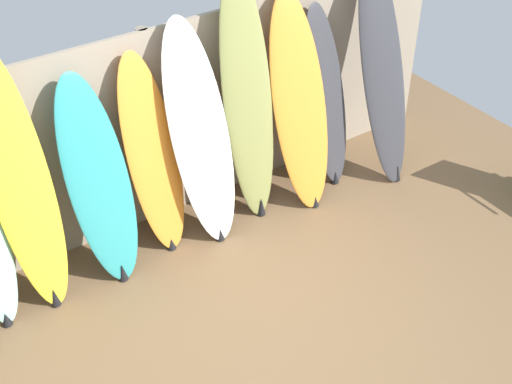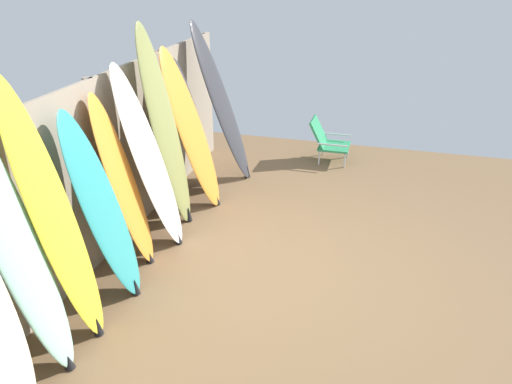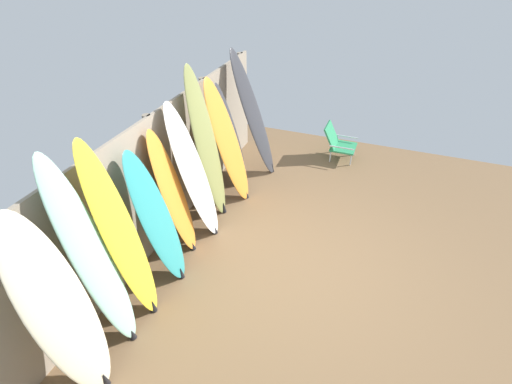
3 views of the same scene
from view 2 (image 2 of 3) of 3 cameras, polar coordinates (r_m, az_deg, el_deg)
ground at (r=4.92m, az=5.00°, el=-9.52°), size 7.68×7.68×0.00m
fence_back at (r=5.16m, az=-17.07°, el=2.56°), size 6.08×0.11×1.80m
surfboard_seafoam_1 at (r=3.73m, az=-25.93°, el=-5.06°), size 0.47×0.59×2.18m
surfboard_yellow_2 at (r=3.98m, az=-22.01°, el=-2.92°), size 0.50×0.54×2.13m
surfboard_teal_3 at (r=4.46m, az=-17.13°, el=-1.90°), size 0.55×0.57×1.72m
surfboard_orange_4 at (r=4.89m, az=-14.91°, el=0.93°), size 0.51×0.51×1.73m
surfboard_white_5 at (r=5.14m, az=-12.11°, el=3.64°), size 0.58×0.64×1.91m
surfboard_olive_6 at (r=5.53m, az=-10.34°, el=7.03°), size 0.50×0.54×2.22m
surfboard_orange_7 at (r=5.95m, az=-7.42°, el=7.02°), size 0.59×0.74×1.90m
surfboard_charcoal_8 at (r=6.36m, az=-6.90°, el=7.28°), size 0.48×0.55×1.70m
surfboard_charcoal_9 at (r=6.72m, az=-3.99°, el=10.09°), size 0.54×0.89×2.08m
beach_chair at (r=7.50m, az=8.14°, el=5.90°), size 0.50×0.58×0.63m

